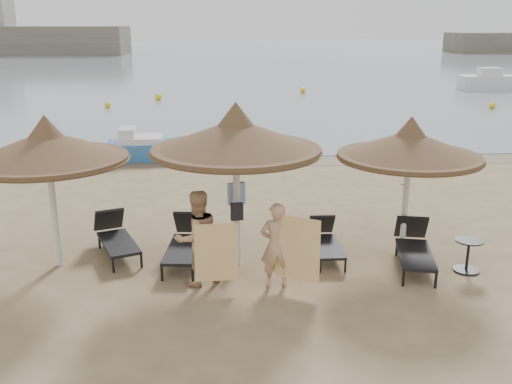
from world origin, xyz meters
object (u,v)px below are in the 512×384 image
lounger_near_left (186,241)px  person_left (197,231)px  palapa_center (236,137)px  lounger_far_right (414,246)px  palapa_left (47,147)px  pedal_boat (140,147)px  lounger_near_right (325,240)px  person_right (276,238)px  lounger_far_left (116,236)px  side_table (468,256)px  palapa_right (410,146)px

lounger_near_left → person_left: size_ratio=0.95×
palapa_center → lounger_far_right: 4.12m
palapa_left → pedal_boat: 9.37m
lounger_near_left → pedal_boat: 9.26m
lounger_near_right → pedal_boat: size_ratio=0.67×
person_right → palapa_center: bearing=-58.2°
palapa_center → lounger_far_left: 3.41m
lounger_far_right → side_table: size_ratio=3.11×
palapa_center → lounger_far_right: bearing=-3.6°
palapa_center → person_left: palapa_center is taller
lounger_near_right → side_table: bearing=-19.9°
palapa_right → pedal_boat: (-6.62, 8.92, -1.87)m
lounger_far_left → pedal_boat: pedal_boat is taller
side_table → pedal_boat: 12.46m
palapa_center → palapa_left: bearing=177.6°
pedal_boat → lounger_far_right: bearing=-57.5°
lounger_far_left → lounger_far_right: lounger_far_right is taller
palapa_right → lounger_far_left: (-5.94, 0.34, -1.91)m
palapa_left → side_table: size_ratio=4.73×
person_right → lounger_far_right: bearing=-166.2°
palapa_left → lounger_near_left: size_ratio=1.54×
palapa_left → palapa_right: (6.96, 0.23, -0.10)m
pedal_boat → palapa_left: bearing=-94.6°
side_table → palapa_center: bearing=172.5°
palapa_right → lounger_far_right: size_ratio=1.45×
side_table → person_left: bearing=-177.1°
side_table → pedal_boat: (-7.60, 9.88, 0.11)m
palapa_left → lounger_near_left: palapa_left is taller
palapa_left → side_table: palapa_left is taller
lounger_far_right → palapa_left: bearing=-171.2°
palapa_center → palapa_right: size_ratio=1.13×
palapa_right → side_table: palapa_right is taller
person_right → pedal_boat: (-3.86, 10.31, -0.51)m
palapa_left → person_left: palapa_left is taller
person_left → person_right: person_left is taller
palapa_left → lounger_near_left: bearing=3.4°
lounger_near_left → palapa_left: bearing=-171.1°
palapa_center → lounger_far_right: palapa_center is taller
palapa_right → lounger_near_right: 2.54m
palapa_right → pedal_boat: palapa_right is taller
palapa_center → person_right: (0.68, -1.01, -1.65)m
palapa_left → palapa_right: palapa_left is taller
lounger_near_left → lounger_near_right: (2.85, 0.07, -0.06)m
palapa_left → palapa_center: bearing=-2.4°
palapa_center → palapa_right: (3.44, 0.38, -0.29)m
side_table → palapa_left: bearing=174.8°
palapa_right → person_right: 3.38m
lounger_far_right → side_table: (0.93, -0.36, -0.08)m
palapa_center → lounger_near_right: bearing=11.3°
pedal_boat → person_right: bearing=-71.9°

